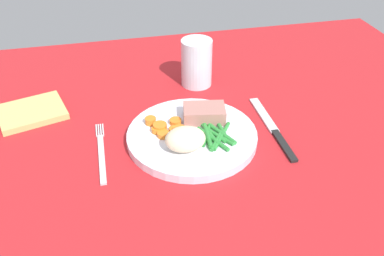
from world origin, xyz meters
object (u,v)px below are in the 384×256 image
at_px(fork, 101,152).
at_px(water_glass, 197,66).
at_px(meat_portion, 204,113).
at_px(napkin, 32,112).
at_px(dinner_plate, 192,136).
at_px(knife, 273,129).

bearing_deg(fork, water_glass, 44.22).
height_order(fork, water_glass, water_glass).
height_order(meat_portion, fork, meat_portion).
bearing_deg(napkin, meat_portion, -19.21).
distance_m(fork, napkin, 0.20).
height_order(meat_portion, water_glass, water_glass).
distance_m(meat_portion, fork, 0.20).
xyz_separation_m(water_glass, napkin, (-0.34, -0.05, -0.04)).
xyz_separation_m(meat_portion, water_glass, (0.02, 0.16, 0.01)).
relative_size(meat_portion, fork, 0.46).
relative_size(dinner_plate, knife, 1.13).
bearing_deg(meat_portion, knife, -17.87).
height_order(dinner_plate, napkin, dinner_plate).
xyz_separation_m(dinner_plate, napkin, (-0.29, 0.15, -0.00)).
relative_size(dinner_plate, napkin, 1.90).
bearing_deg(knife, meat_portion, 166.27).
xyz_separation_m(meat_portion, knife, (0.12, -0.04, -0.03)).
relative_size(water_glass, napkin, 0.83).
bearing_deg(fork, dinner_plate, 2.20).
distance_m(dinner_plate, knife, 0.15).
bearing_deg(napkin, dinner_plate, -27.18).
relative_size(dinner_plate, water_glass, 2.29).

